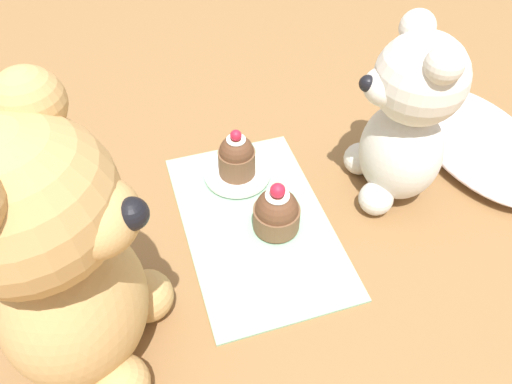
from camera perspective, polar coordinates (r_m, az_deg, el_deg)
name	(u,v)px	position (r m, az deg, el deg)	size (l,w,h in m)	color
ground_plane	(256,224)	(0.61, 0.00, -3.63)	(4.00, 4.00, 0.00)	olive
knitted_placemat	(256,222)	(0.60, 0.00, -3.45)	(0.28, 0.17, 0.01)	#8EBC99
tulle_cloth	(478,140)	(0.75, 24.01, 5.42)	(0.26, 0.15, 0.04)	silver
teddy_bear_cream	(406,121)	(0.60, 16.78, 7.79)	(0.12, 0.12, 0.22)	silver
teddy_bear_tan	(60,264)	(0.43, -21.45, -7.62)	(0.18, 0.17, 0.29)	tan
cupcake_near_cream_bear	(277,212)	(0.58, 2.38, -2.30)	(0.06, 0.06, 0.07)	brown
saucer_plate	(235,174)	(0.65, -2.42, 2.09)	(0.09, 0.09, 0.01)	white
cupcake_near_tan_bear	(234,157)	(0.63, -2.50, 4.02)	(0.05, 0.05, 0.07)	brown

